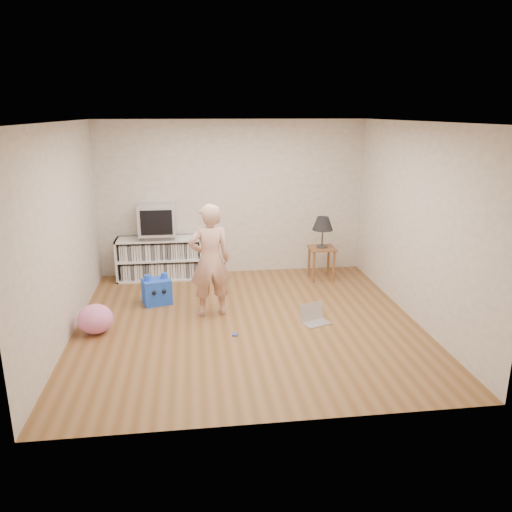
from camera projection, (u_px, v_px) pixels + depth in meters
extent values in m
plane|color=brown|center=(247.00, 323.00, 6.67)|extent=(4.50, 4.50, 0.00)
cube|color=#B9AEA2|center=(232.00, 198.00, 8.45)|extent=(4.50, 0.02, 2.60)
cube|color=#B9AEA2|center=(276.00, 288.00, 4.17)|extent=(4.50, 0.02, 2.60)
cube|color=#B9AEA2|center=(62.00, 233.00, 6.03)|extent=(0.02, 4.50, 2.60)
cube|color=#B9AEA2|center=(416.00, 223.00, 6.58)|extent=(0.02, 4.50, 2.60)
cube|color=white|center=(246.00, 122.00, 5.95)|extent=(4.50, 4.50, 0.01)
cube|color=white|center=(160.00, 255.00, 8.55)|extent=(1.40, 0.03, 0.70)
cube|color=white|center=(118.00, 260.00, 8.26)|extent=(0.03, 0.45, 0.70)
cube|color=white|center=(201.00, 257.00, 8.43)|extent=(0.03, 0.45, 0.70)
cube|color=white|center=(161.00, 277.00, 8.44)|extent=(1.40, 0.45, 0.03)
cube|color=white|center=(160.00, 258.00, 8.35)|extent=(1.34, 0.45, 0.03)
cube|color=white|center=(159.00, 239.00, 8.25)|extent=(1.40, 0.45, 0.03)
cube|color=silver|center=(160.00, 258.00, 8.35)|extent=(1.26, 0.36, 0.64)
cube|color=gray|center=(158.00, 236.00, 8.24)|extent=(0.45, 0.35, 0.07)
cube|color=#A9A9AE|center=(157.00, 219.00, 8.16)|extent=(0.60, 0.52, 0.50)
cube|color=black|center=(156.00, 223.00, 7.91)|extent=(0.50, 0.01, 0.40)
cylinder|color=brown|center=(314.00, 267.00, 8.16)|extent=(0.04, 0.04, 0.52)
cylinder|color=brown|center=(334.00, 267.00, 8.21)|extent=(0.04, 0.04, 0.52)
cylinder|color=brown|center=(309.00, 261.00, 8.49)|extent=(0.04, 0.04, 0.52)
cylinder|color=brown|center=(328.00, 261.00, 8.53)|extent=(0.04, 0.04, 0.52)
cube|color=brown|center=(322.00, 248.00, 8.27)|extent=(0.42, 0.42, 0.03)
cylinder|color=#333333|center=(322.00, 247.00, 8.26)|extent=(0.18, 0.18, 0.02)
cylinder|color=#333333|center=(322.00, 236.00, 8.21)|extent=(0.02, 0.02, 0.32)
imported|color=#D7A593|center=(210.00, 261.00, 6.73)|extent=(0.62, 0.45, 1.56)
cube|color=silver|center=(316.00, 323.00, 6.64)|extent=(0.41, 0.35, 0.02)
cube|color=silver|center=(311.00, 311.00, 6.71)|extent=(0.35, 0.19, 0.23)
cube|color=black|center=(311.00, 311.00, 6.71)|extent=(0.31, 0.16, 0.19)
cube|color=#3E49A6|center=(235.00, 334.00, 6.29)|extent=(0.09, 0.10, 0.02)
cube|color=blue|center=(157.00, 291.00, 7.30)|extent=(0.46, 0.41, 0.37)
cylinder|color=blue|center=(147.00, 278.00, 7.19)|extent=(0.09, 0.09, 0.08)
cylinder|color=blue|center=(164.00, 276.00, 7.28)|extent=(0.09, 0.09, 0.08)
sphere|color=black|center=(154.00, 293.00, 7.12)|extent=(0.06, 0.06, 0.06)
sphere|color=black|center=(164.00, 291.00, 7.17)|extent=(0.06, 0.06, 0.06)
ellipsoid|color=pink|center=(95.00, 319.00, 6.32)|extent=(0.51, 0.51, 0.38)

